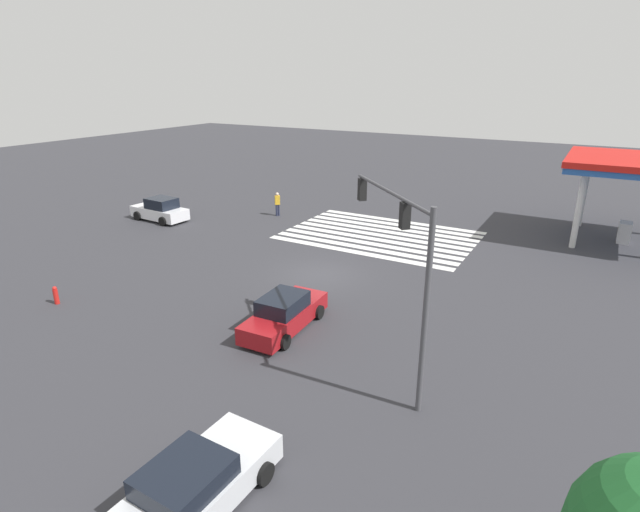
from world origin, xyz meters
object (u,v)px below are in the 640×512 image
at_px(pedestrian, 277,203).
at_px(car_2, 160,210).
at_px(car_1, 284,314).
at_px(fire_hydrant, 56,295).
at_px(car_0, 195,486).
at_px(traffic_signal_mast, 403,251).

bearing_deg(pedestrian, car_2, -96.59).
distance_m(car_1, pedestrian, 17.82).
relative_size(car_2, pedestrian, 2.51).
distance_m(car_1, fire_hydrant, 10.96).
bearing_deg(car_0, car_1, 21.49).
distance_m(car_0, fire_hydrant, 14.73).
distance_m(car_2, pedestrian, 8.49).
bearing_deg(car_2, car_0, 141.35).
height_order(traffic_signal_mast, car_2, traffic_signal_mast).
xyz_separation_m(traffic_signal_mast, fire_hydrant, (15.85, 2.05, -4.28)).
height_order(traffic_signal_mast, car_0, traffic_signal_mast).
distance_m(traffic_signal_mast, fire_hydrant, 16.54).
relative_size(car_1, fire_hydrant, 5.48).
distance_m(car_0, car_2, 27.01).
height_order(car_2, pedestrian, pedestrian).
height_order(car_0, car_2, car_2).
distance_m(car_0, pedestrian, 26.88).
bearing_deg(car_2, pedestrian, -138.62).
height_order(traffic_signal_mast, car_1, traffic_signal_mast).
distance_m(pedestrian, fire_hydrant, 17.77).
height_order(car_2, fire_hydrant, car_2).
distance_m(traffic_signal_mast, car_2, 24.96).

